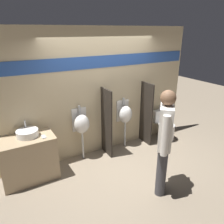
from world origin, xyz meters
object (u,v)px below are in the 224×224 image
person_in_vest (164,139)px  urinal_near_counter (81,124)px  toilet (165,128)px  urinal_far (125,115)px  sink_basin (27,133)px  cell_phone (44,137)px

person_in_vest → urinal_near_counter: bearing=67.8°
toilet → urinal_far: bearing=169.3°
urinal_near_counter → sink_basin: bearing=-174.7°
sink_basin → person_in_vest: 2.37m
urinal_near_counter → toilet: bearing=-5.4°
sink_basin → urinal_near_counter: 1.08m
sink_basin → urinal_near_counter: (1.07, 0.10, -0.10)m
urinal_near_counter → person_in_vest: person_in_vest is taller
cell_phone → person_in_vest: size_ratio=0.08×
cell_phone → urinal_far: urinal_far is taller
person_in_vest → sink_basin: bearing=93.1°
toilet → person_in_vest: bearing=-134.6°
cell_phone → urinal_near_counter: bearing=18.0°
urinal_near_counter → person_in_vest: 1.80m
urinal_far → person_in_vest: bearing=-101.4°
sink_basin → urinal_far: urinal_far is taller
sink_basin → urinal_near_counter: urinal_near_counter is taller
cell_phone → toilet: 3.03m
urinal_far → person_in_vest: person_in_vest is taller
sink_basin → cell_phone: 0.30m
sink_basin → cell_phone: size_ratio=2.73×
toilet → person_in_vest: (-1.40, -1.42, 0.72)m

